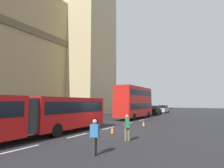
# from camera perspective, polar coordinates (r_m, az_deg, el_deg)

# --- Properties ---
(ground_plane) EXTENTS (160.00, 160.00, 0.00)m
(ground_plane) POSITION_cam_1_polar(r_m,az_deg,el_deg) (16.66, -4.62, -14.33)
(ground_plane) COLOR #262628
(lane_centre_marking) EXTENTS (29.80, 0.16, 0.01)m
(lane_centre_marking) POSITION_cam_1_polar(r_m,az_deg,el_deg) (14.58, -10.64, -15.47)
(lane_centre_marking) COLOR silver
(lane_centre_marking) RESTS_ON ground_plane
(articulated_bus) EXTENTS (16.12, 2.54, 2.90)m
(articulated_bus) POSITION_cam_1_polar(r_m,az_deg,el_deg) (13.65, -26.08, -8.30)
(articulated_bus) COLOR red
(articulated_bus) RESTS_ON ground_plane
(double_decker_bus) EXTENTS (9.77, 2.54, 4.90)m
(double_decker_bus) POSITION_cam_1_polar(r_m,az_deg,el_deg) (29.29, 7.01, -5.29)
(double_decker_bus) COLOR red
(double_decker_bus) RESTS_ON ground_plane
(sedan_lead) EXTENTS (4.40, 1.86, 1.85)m
(sedan_lead) POSITION_cam_1_polar(r_m,az_deg,el_deg) (38.61, 13.08, -7.96)
(sedan_lead) COLOR black
(sedan_lead) RESTS_ON ground_plane
(sedan_trailing) EXTENTS (4.40, 1.86, 1.85)m
(sedan_trailing) POSITION_cam_1_polar(r_m,az_deg,el_deg) (46.00, 15.65, -7.52)
(sedan_trailing) COLOR #B7B7BC
(sedan_trailing) RESTS_ON ground_plane
(traffic_cone_west) EXTENTS (0.36, 0.36, 0.58)m
(traffic_cone_west) POSITION_cam_1_polar(r_m,az_deg,el_deg) (15.10, 0.07, -14.16)
(traffic_cone_west) COLOR black
(traffic_cone_west) RESTS_ON ground_plane
(traffic_cone_middle) EXTENTS (0.36, 0.36, 0.58)m
(traffic_cone_middle) POSITION_cam_1_polar(r_m,az_deg,el_deg) (19.92, 9.77, -12.04)
(traffic_cone_middle) COLOR black
(traffic_cone_middle) RESTS_ON ground_plane
(pedestrian_near_cones) EXTENTS (0.36, 0.44, 1.69)m
(pedestrian_near_cones) POSITION_cam_1_polar(r_m,az_deg,el_deg) (9.07, -5.39, -15.72)
(pedestrian_near_cones) COLOR #333333
(pedestrian_near_cones) RESTS_ON ground_plane
(pedestrian_by_kerb) EXTENTS (0.47, 0.42, 1.69)m
(pedestrian_by_kerb) POSITION_cam_1_polar(r_m,az_deg,el_deg) (12.35, 4.70, -13.07)
(pedestrian_by_kerb) COLOR #726651
(pedestrian_by_kerb) RESTS_ON ground_plane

